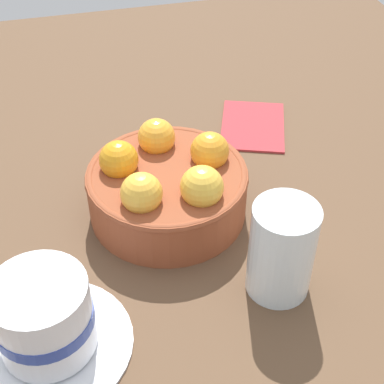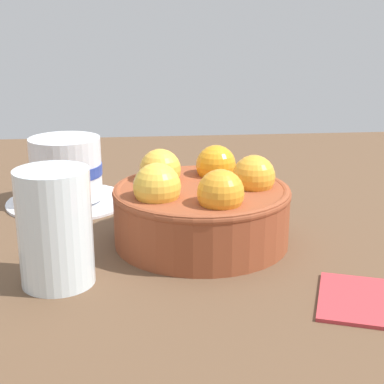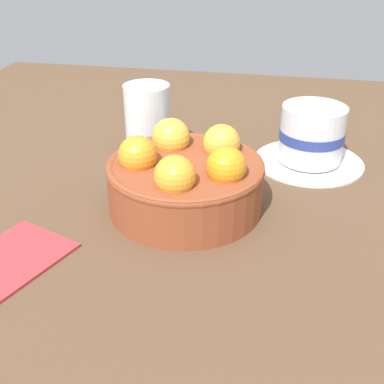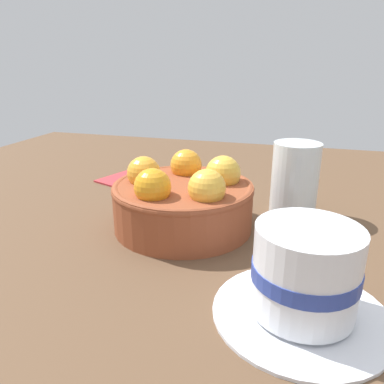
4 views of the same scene
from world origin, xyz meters
TOP-DOWN VIEW (x-y plane):
  - ground_plane at (0.00, 0.00)cm, footprint 110.76×102.02cm
  - terracotta_bowl at (-0.03, -0.01)cm, footprint 17.13×17.13cm
  - coffee_cup at (-14.35, 13.68)cm, footprint 14.32×14.32cm
  - water_glass at (-12.87, -7.80)cm, footprint 6.07×6.07cm

SIDE VIEW (x-z plane):
  - ground_plane at x=0.00cm, z-range -4.42..0.00cm
  - coffee_cup at x=-14.35cm, z-range -0.40..7.41cm
  - terracotta_bowl at x=-0.03cm, z-range -0.66..8.04cm
  - water_glass at x=-12.87cm, z-range 0.00..9.75cm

